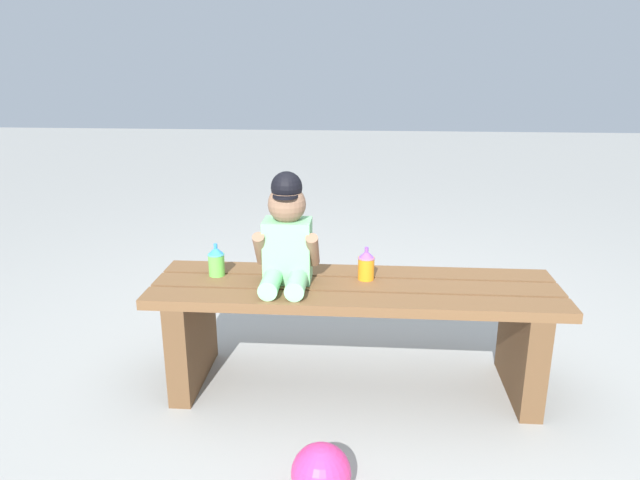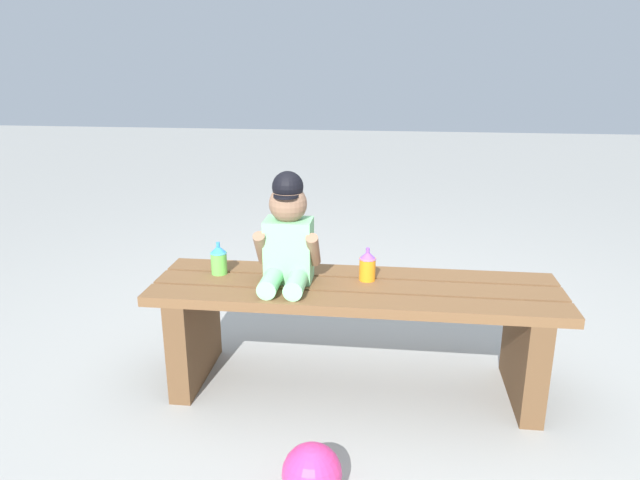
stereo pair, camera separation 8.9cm
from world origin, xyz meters
name	(u,v)px [view 1 (the left image)]	position (x,y,z in m)	size (l,w,h in m)	color
ground_plane	(353,385)	(0.00, 0.00, 0.00)	(16.00, 16.00, 0.00)	#999993
park_bench	(354,318)	(0.00, 0.00, 0.28)	(1.47, 0.41, 0.42)	brown
child_figure	(287,236)	(-0.25, 0.00, 0.59)	(0.23, 0.27, 0.40)	#7FCC8C
sippy_cup_left	(216,261)	(-0.52, 0.05, 0.47)	(0.06, 0.06, 0.12)	#66CC4C
sippy_cup_right	(366,264)	(0.04, 0.05, 0.47)	(0.06, 0.06, 0.12)	orange
toy_ball	(321,473)	(-0.08, -0.61, 0.09)	(0.17, 0.17, 0.17)	#E5337F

